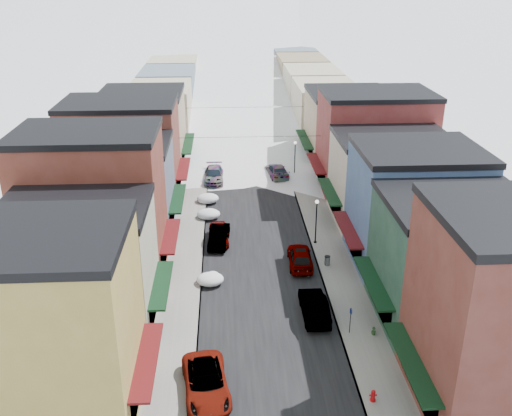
{
  "coord_description": "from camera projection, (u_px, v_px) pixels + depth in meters",
  "views": [
    {
      "loc": [
        -2.8,
        -23.16,
        24.11
      ],
      "look_at": [
        0.0,
        27.22,
        2.75
      ],
      "focal_mm": 40.0,
      "sensor_mm": 36.0,
      "label": 1
    }
  ],
  "objects": [
    {
      "name": "snow_pile_near",
      "position": [
        210.0,
        279.0,
        46.9
      ],
      "size": [
        2.25,
        2.58,
        0.95
      ],
      "color": "white",
      "rests_on": "ground"
    },
    {
      "name": "car_white_suv",
      "position": [
        206.0,
        383.0,
        34.66
      ],
      "size": [
        3.38,
        6.05,
        1.6
      ],
      "primitive_type": "imported",
      "rotation": [
        0.0,
        0.0,
        0.13
      ],
      "color": "white",
      "rests_on": "ground"
    },
    {
      "name": "car_gray_suv",
      "position": [
        300.0,
        257.0,
        49.63
      ],
      "size": [
        2.21,
        5.11,
        1.72
      ],
      "primitive_type": "imported",
      "rotation": [
        0.0,
        0.0,
        3.1
      ],
      "color": "gray",
      "rests_on": "ground"
    },
    {
      "name": "planter_far",
      "position": [
        374.0,
        331.0,
        40.22
      ],
      "size": [
        0.45,
        0.45,
        0.58
      ],
      "primitive_type": "imported",
      "rotation": [
        0.0,
        0.0,
        0.68
      ],
      "color": "#285125",
      "rests_on": "sidewalk_right"
    },
    {
      "name": "bldg_r_cream",
      "position": [
        390.0,
        178.0,
        57.37
      ],
      "size": [
        12.3,
        9.2,
        9.0
      ],
      "color": "beige",
      "rests_on": "ground"
    },
    {
      "name": "overhead_cables",
      "position": [
        247.0,
        121.0,
        72.1
      ],
      "size": [
        16.4,
        15.04,
        0.04
      ],
      "color": "black",
      "rests_on": "ground"
    },
    {
      "name": "distant_blocks",
      "position": [
        239.0,
        85.0,
        105.6
      ],
      "size": [
        34.0,
        55.0,
        8.0
      ],
      "color": "gray",
      "rests_on": "ground"
    },
    {
      "name": "bldg_l_yellow",
      "position": [
        42.0,
        326.0,
        31.6
      ],
      "size": [
        11.3,
        8.7,
        11.5
      ],
      "color": "#B69843",
      "rests_on": "ground"
    },
    {
      "name": "bldg_l_brick_near",
      "position": [
        93.0,
        204.0,
        46.55
      ],
      "size": [
        12.3,
        8.2,
        12.5
      ],
      "color": "maroon",
      "rests_on": "ground"
    },
    {
      "name": "streetlamp_far",
      "position": [
        295.0,
        155.0,
        69.51
      ],
      "size": [
        0.38,
        0.38,
        4.57
      ],
      "color": "black",
      "rests_on": "sidewalk_right"
    },
    {
      "name": "streetlamp_near",
      "position": [
        316.0,
        216.0,
        52.73
      ],
      "size": [
        0.36,
        0.36,
        4.33
      ],
      "color": "black",
      "rests_on": "sidewalk_right"
    },
    {
      "name": "bldg_l_tan",
      "position": [
        143.0,
        130.0,
        72.35
      ],
      "size": [
        11.3,
        11.2,
        10.0
      ],
      "color": "tan",
      "rests_on": "ground"
    },
    {
      "name": "bldg_r_blue",
      "position": [
        414.0,
        206.0,
        48.77
      ],
      "size": [
        11.3,
        9.2,
        10.5
      ],
      "color": "#3B5786",
      "rests_on": "ground"
    },
    {
      "name": "bldg_r_tan",
      "position": [
        347.0,
        127.0,
        74.71
      ],
      "size": [
        11.3,
        11.2,
        9.5
      ],
      "color": "tan",
      "rests_on": "ground"
    },
    {
      "name": "car_black_sedan",
      "position": [
        277.0,
        171.0,
        70.64
      ],
      "size": [
        3.02,
        5.87,
        1.63
      ],
      "primitive_type": "imported",
      "rotation": [
        0.0,
        0.0,
        3.28
      ],
      "color": "black",
      "rests_on": "ground"
    },
    {
      "name": "car_dark_hatch",
      "position": [
        219.0,
        236.0,
        53.54
      ],
      "size": [
        2.16,
        4.9,
        1.56
      ],
      "primitive_type": "imported",
      "rotation": [
        0.0,
        0.0,
        -0.11
      ],
      "color": "black",
      "rests_on": "ground"
    },
    {
      "name": "snow_pile_far",
      "position": [
        208.0,
        198.0,
        63.14
      ],
      "size": [
        2.43,
        2.7,
        1.03
      ],
      "color": "white",
      "rests_on": "ground"
    },
    {
      "name": "bldg_r_green",
      "position": [
        452.0,
        261.0,
        40.69
      ],
      "size": [
        11.3,
        9.2,
        9.5
      ],
      "color": "#1E4031",
      "rests_on": "ground"
    },
    {
      "name": "snow_pile_mid",
      "position": [
        209.0,
        214.0,
        59.17
      ],
      "size": [
        2.39,
        2.67,
        1.01
      ],
      "color": "white",
      "rests_on": "ground"
    },
    {
      "name": "car_silver_wagon",
      "position": [
        214.0,
        175.0,
        69.25
      ],
      "size": [
        2.36,
        5.71,
        1.65
      ],
      "primitive_type": "imported",
      "rotation": [
        0.0,
        0.0,
        -0.01
      ],
      "color": "#979B9F",
      "rests_on": "ground"
    },
    {
      "name": "bldg_l_cream",
      "position": [
        79.0,
        268.0,
        39.81
      ],
      "size": [
        11.3,
        8.2,
        9.5
      ],
      "color": "#BCB698",
      "rests_on": "ground"
    },
    {
      "name": "bldg_r_brick_far",
      "position": [
        374.0,
        141.0,
        65.18
      ],
      "size": [
        13.3,
        9.2,
        11.5
      ],
      "color": "maroon",
      "rests_on": "ground"
    },
    {
      "name": "bldg_l_grayblue",
      "position": [
        119.0,
        187.0,
        55.07
      ],
      "size": [
        11.3,
        9.2,
        9.0
      ],
      "color": "slate",
      "rests_on": "ground"
    },
    {
      "name": "sidewalk_right",
      "position": [
        287.0,
        139.0,
        86.32
      ],
      "size": [
        3.2,
        160.0,
        0.15
      ],
      "primitive_type": "cube",
      "color": "gray",
      "rests_on": "ground"
    },
    {
      "name": "trash_can",
      "position": [
        327.0,
        260.0,
        49.57
      ],
      "size": [
        0.5,
        0.5,
        0.84
      ],
      "color": "slate",
      "rests_on": "sidewalk_right"
    },
    {
      "name": "car_silver_sedan",
      "position": [
        219.0,
        234.0,
        54.04
      ],
      "size": [
        1.99,
        4.66,
        1.57
      ],
      "primitive_type": "imported",
      "rotation": [
        0.0,
        0.0,
        0.03
      ],
      "color": "#919398",
      "rests_on": "ground"
    },
    {
      "name": "car_lane_silver",
      "position": [
        237.0,
        150.0,
        79.38
      ],
      "size": [
        2.12,
        4.15,
        1.35
      ],
      "primitive_type": "imported",
      "rotation": [
        0.0,
        0.0,
        -0.14
      ],
      "color": "#989BA0",
      "rests_on": "ground"
    },
    {
      "name": "road",
      "position": [
        244.0,
        140.0,
        86.01
      ],
      "size": [
        10.0,
        160.0,
        0.01
      ],
      "primitive_type": "cube",
      "color": "black",
      "rests_on": "ground"
    },
    {
      "name": "car_lane_white",
      "position": [
        246.0,
        111.0,
        99.69
      ],
      "size": [
        3.38,
        6.33,
        1.69
      ],
      "primitive_type": "imported",
      "rotation": [
        0.0,
        0.0,
        3.24
      ],
      "color": "white",
      "rests_on": "ground"
    },
    {
      "name": "curb_right",
      "position": [
        277.0,
        139.0,
        86.24
      ],
      "size": [
        0.1,
        160.0,
        0.15
      ],
      "primitive_type": "cube",
      "color": "slate",
      "rests_on": "ground"
    },
    {
      "name": "bldg_l_brick_far",
      "position": [
        122.0,
        150.0,
        62.91
      ],
      "size": [
        13.3,
        9.2,
        11.0
      ],
      "color": "brown",
      "rests_on": "ground"
    },
    {
      "name": "curb_left",
      "position": [
        210.0,
        140.0,
        85.72
      ],
      "size": [
        0.1,
        160.0,
        0.15
      ],
      "primitive_type": "cube",
      "color": "slate",
      "rests_on": "ground"
    },
    {
      "name": "sidewalk_left",
      "position": [
        200.0,
        141.0,
        85.64
      ],
      "size": [
        3.2,
        160.0,
        0.15
      ],
      "primitive_type": "cube",
      "color": "gray",
      "rests_on": "ground"
    },
    {
      "name": "parking_sign",
      "position": [
        350.0,
        318.0,
        40.04
      ],
      "size": [
        0.13,
        0.26,
        2.05
      ],
      "color": "black",
      "rests_on": "sidewalk_right"
    },
    {
      "name": "fire_hydrant",
      "position": [
        373.0,
        396.0,
        34.02
      ],
      "size": [
        0.45,
        0.34,
        0.78
      ],
      "color": "red",
      "rests_on": "sidewalk_right"
    },
    {
      "name": "car_green_sedan",
      "position": [
        314.0,
        306.0,
        42.39
      ],
      "size": [
        1.83,
        5.13,
        1.69
      ],
      "primitive_type": "imported",
      "rotation": [
        0.0,
        0.0,
        3.15
      ],
      "color": "black",
      "rests_on": "ground"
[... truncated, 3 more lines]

